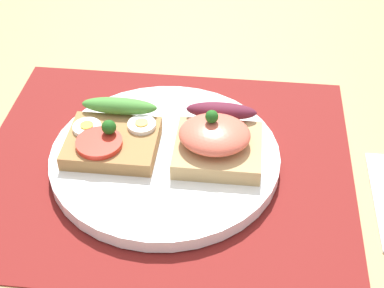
# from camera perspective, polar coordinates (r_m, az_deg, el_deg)

# --- Properties ---
(ground_plane) EXTENTS (1.20, 0.90, 0.03)m
(ground_plane) POSITION_cam_1_polar(r_m,az_deg,el_deg) (0.65, -2.65, -3.12)
(ground_plane) COLOR tan
(placemat) EXTENTS (0.41, 0.35, 0.00)m
(placemat) POSITION_cam_1_polar(r_m,az_deg,el_deg) (0.63, -2.70, -1.99)
(placemat) COLOR maroon
(placemat) RESTS_ON ground_plane
(plate) EXTENTS (0.25, 0.25, 0.02)m
(plate) POSITION_cam_1_polar(r_m,az_deg,el_deg) (0.63, -2.72, -1.37)
(plate) COLOR white
(plate) RESTS_ON placemat
(sandwich_egg_tomato) EXTENTS (0.10, 0.10, 0.04)m
(sandwich_egg_tomato) POSITION_cam_1_polar(r_m,az_deg,el_deg) (0.63, -8.01, 0.88)
(sandwich_egg_tomato) COLOR #9F7040
(sandwich_egg_tomato) RESTS_ON plate
(sandwich_salmon) EXTENTS (0.09, 0.10, 0.06)m
(sandwich_salmon) POSITION_cam_1_polar(r_m,az_deg,el_deg) (0.61, 2.52, 0.46)
(sandwich_salmon) COLOR tan
(sandwich_salmon) RESTS_ON plate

